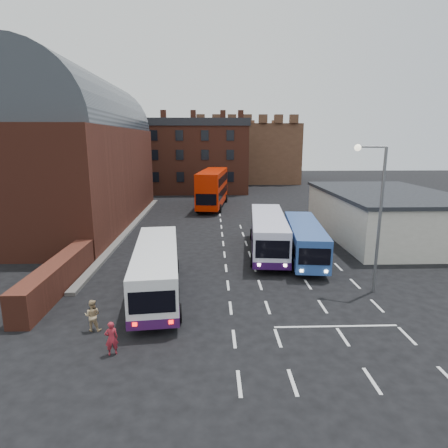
{
  "coord_description": "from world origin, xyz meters",
  "views": [
    {
      "loc": [
        -0.97,
        -19.4,
        8.84
      ],
      "look_at": [
        0.0,
        10.0,
        2.2
      ],
      "focal_mm": 30.0,
      "sensor_mm": 36.0,
      "label": 1
    }
  ],
  "objects_px": {
    "bus_blue": "(304,238)",
    "bus_red_double": "(213,188)",
    "bus_white_inbound": "(268,231)",
    "pedestrian_beige": "(93,315)",
    "pedestrian_red": "(111,338)",
    "street_lamp": "(375,206)",
    "bus_white_outbound": "(156,267)"
  },
  "relations": [
    {
      "from": "bus_blue",
      "to": "bus_red_double",
      "type": "xyz_separation_m",
      "value": [
        -6.85,
        22.33,
        1.02
      ]
    },
    {
      "from": "bus_white_inbound",
      "to": "pedestrian_beige",
      "type": "bearing_deg",
      "value": 56.01
    },
    {
      "from": "pedestrian_red",
      "to": "pedestrian_beige",
      "type": "bearing_deg",
      "value": -77.5
    },
    {
      "from": "pedestrian_red",
      "to": "pedestrian_beige",
      "type": "relative_size",
      "value": 0.97
    },
    {
      "from": "bus_red_double",
      "to": "street_lamp",
      "type": "xyz_separation_m",
      "value": [
        9.17,
        -28.73,
        2.58
      ]
    },
    {
      "from": "bus_blue",
      "to": "street_lamp",
      "type": "relative_size",
      "value": 1.17
    },
    {
      "from": "bus_blue",
      "to": "street_lamp",
      "type": "height_order",
      "value": "street_lamp"
    },
    {
      "from": "bus_white_inbound",
      "to": "pedestrian_red",
      "type": "xyz_separation_m",
      "value": [
        -8.68,
        -14.3,
        -1.03
      ]
    },
    {
      "from": "street_lamp",
      "to": "pedestrian_beige",
      "type": "bearing_deg",
      "value": -164.18
    },
    {
      "from": "pedestrian_red",
      "to": "pedestrian_beige",
      "type": "xyz_separation_m",
      "value": [
        -1.42,
        2.09,
        0.02
      ]
    },
    {
      "from": "bus_white_inbound",
      "to": "pedestrian_red",
      "type": "bearing_deg",
      "value": 64.35
    },
    {
      "from": "bus_red_double",
      "to": "pedestrian_beige",
      "type": "height_order",
      "value": "bus_red_double"
    },
    {
      "from": "pedestrian_red",
      "to": "pedestrian_beige",
      "type": "distance_m",
      "value": 2.53
    },
    {
      "from": "bus_white_outbound",
      "to": "bus_blue",
      "type": "bearing_deg",
      "value": 25.95
    },
    {
      "from": "bus_white_inbound",
      "to": "bus_red_double",
      "type": "height_order",
      "value": "bus_red_double"
    },
    {
      "from": "bus_white_outbound",
      "to": "bus_white_inbound",
      "type": "xyz_separation_m",
      "value": [
        7.67,
        7.94,
        0.1
      ]
    },
    {
      "from": "bus_white_outbound",
      "to": "bus_blue",
      "type": "xyz_separation_m",
      "value": [
        10.2,
        6.37,
        -0.08
      ]
    },
    {
      "from": "bus_blue",
      "to": "pedestrian_red",
      "type": "height_order",
      "value": "bus_blue"
    },
    {
      "from": "bus_white_inbound",
      "to": "bus_blue",
      "type": "distance_m",
      "value": 2.98
    },
    {
      "from": "bus_white_inbound",
      "to": "street_lamp",
      "type": "xyz_separation_m",
      "value": [
        4.85,
        -7.97,
        3.41
      ]
    },
    {
      "from": "bus_red_double",
      "to": "pedestrian_red",
      "type": "relative_size",
      "value": 8.39
    },
    {
      "from": "bus_white_outbound",
      "to": "pedestrian_beige",
      "type": "relative_size",
      "value": 6.88
    },
    {
      "from": "bus_blue",
      "to": "pedestrian_beige",
      "type": "distance_m",
      "value": 16.53
    },
    {
      "from": "bus_white_outbound",
      "to": "pedestrian_red",
      "type": "xyz_separation_m",
      "value": [
        -1.0,
        -6.35,
        -0.93
      ]
    },
    {
      "from": "street_lamp",
      "to": "pedestrian_red",
      "type": "xyz_separation_m",
      "value": [
        -13.52,
        -6.32,
        -4.44
      ]
    },
    {
      "from": "bus_white_outbound",
      "to": "street_lamp",
      "type": "distance_m",
      "value": 13.0
    },
    {
      "from": "bus_blue",
      "to": "pedestrian_red",
      "type": "relative_size",
      "value": 6.74
    },
    {
      "from": "bus_white_outbound",
      "to": "bus_blue",
      "type": "distance_m",
      "value": 12.03
    },
    {
      "from": "bus_blue",
      "to": "bus_white_outbound",
      "type": "bearing_deg",
      "value": 38.63
    },
    {
      "from": "pedestrian_red",
      "to": "pedestrian_beige",
      "type": "height_order",
      "value": "pedestrian_beige"
    },
    {
      "from": "bus_white_outbound",
      "to": "street_lamp",
      "type": "bearing_deg",
      "value": -6.17
    },
    {
      "from": "bus_white_outbound",
      "to": "pedestrian_beige",
      "type": "bearing_deg",
      "value": -125.64
    }
  ]
}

